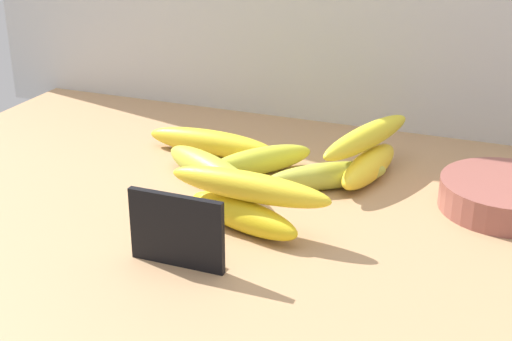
% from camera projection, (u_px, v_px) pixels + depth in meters
% --- Properties ---
extents(counter_top, '(1.10, 0.76, 0.03)m').
position_uv_depth(counter_top, '(242.00, 227.00, 0.92)').
color(counter_top, tan).
rests_on(counter_top, ground).
extents(chalkboard_sign, '(0.11, 0.02, 0.08)m').
position_uv_depth(chalkboard_sign, '(177.00, 233.00, 0.79)').
color(chalkboard_sign, black).
rests_on(chalkboard_sign, counter_top).
extents(fruit_bowl, '(0.17, 0.17, 0.04)m').
position_uv_depth(fruit_bowl, '(506.00, 195.00, 0.92)').
color(fruit_bowl, '#904E45').
rests_on(fruit_bowl, counter_top).
extents(banana_0, '(0.21, 0.04, 0.04)m').
position_uv_depth(banana_0, '(211.00, 143.00, 1.10)').
color(banana_0, yellow).
rests_on(banana_0, counter_top).
extents(banana_1, '(0.17, 0.09, 0.04)m').
position_uv_depth(banana_1, '(243.00, 215.00, 0.87)').
color(banana_1, yellow).
rests_on(banana_1, counter_top).
extents(banana_2, '(0.13, 0.15, 0.04)m').
position_uv_depth(banana_2, '(260.00, 161.00, 1.03)').
color(banana_2, gold).
rests_on(banana_2, counter_top).
extents(banana_3, '(0.07, 0.16, 0.04)m').
position_uv_depth(banana_3, '(369.00, 166.00, 1.01)').
color(banana_3, yellow).
rests_on(banana_3, counter_top).
extents(banana_4, '(0.16, 0.13, 0.04)m').
position_uv_depth(banana_4, '(327.00, 176.00, 0.98)').
color(banana_4, '#ABB039').
rests_on(banana_4, counter_top).
extents(banana_5, '(0.20, 0.14, 0.04)m').
position_uv_depth(banana_5, '(212.00, 172.00, 0.99)').
color(banana_5, gold).
rests_on(banana_5, counter_top).
extents(banana_6, '(0.10, 0.21, 0.03)m').
position_uv_depth(banana_6, '(367.00, 137.00, 1.01)').
color(banana_6, yellow).
rests_on(banana_6, banana_3).
extents(banana_7, '(0.21, 0.05, 0.04)m').
position_uv_depth(banana_7, '(249.00, 187.00, 0.86)').
color(banana_7, yellow).
rests_on(banana_7, banana_1).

